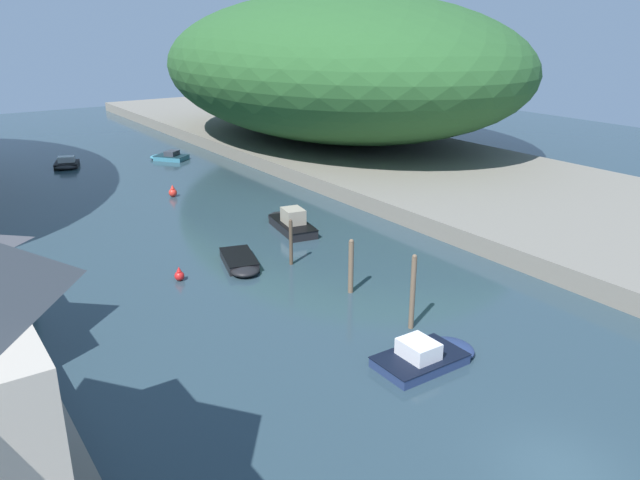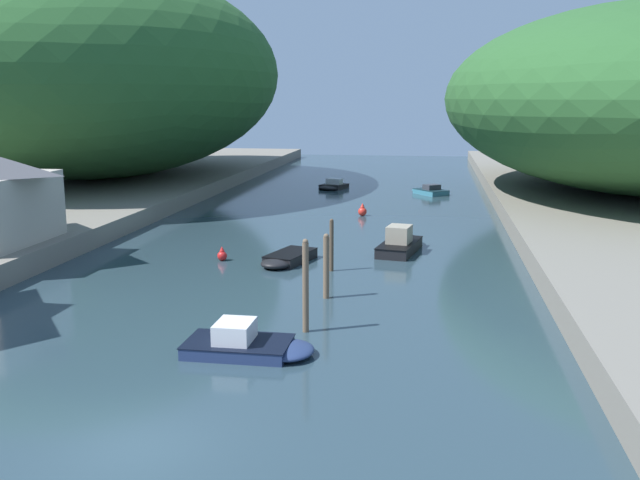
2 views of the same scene
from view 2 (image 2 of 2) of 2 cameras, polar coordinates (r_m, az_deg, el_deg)
water_surface at (r=47.21m, az=-0.06°, el=0.58°), size 130.00×130.00×0.00m
hillside_left at (r=72.80m, az=-17.29°, el=12.59°), size 33.46×46.85×19.65m
boat_yellow_tender at (r=41.92m, az=6.53°, el=-0.22°), size 2.75×5.88×1.59m
boat_cabin_cruiser at (r=38.44m, az=-2.73°, el=-1.52°), size 2.76×4.49×0.54m
boat_open_rowboat at (r=25.26m, az=-5.66°, el=-8.32°), size 4.55×2.25×1.14m
boat_small_dinghy at (r=67.08m, az=8.67°, el=3.92°), size 3.84×4.20×0.94m
boat_mid_channel at (r=69.89m, az=1.02°, el=4.35°), size 2.99×3.64×1.00m
mooring_post_second at (r=27.00m, az=-1.16°, el=-3.67°), size 0.24×0.24×3.63m
mooring_post_middle at (r=31.60m, az=0.50°, el=-2.09°), size 0.27×0.27×2.94m
mooring_post_fourth at (r=36.58m, az=0.93°, el=-0.40°), size 0.21×0.21×2.74m
channel_buoy_near at (r=54.06m, az=3.41°, el=2.34°), size 0.65×0.65×0.98m
channel_buoy_far at (r=39.50m, az=-7.83°, el=-1.20°), size 0.54×0.54×0.81m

